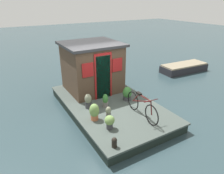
{
  "coord_description": "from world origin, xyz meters",
  "views": [
    {
      "loc": [
        -5.95,
        3.38,
        3.96
      ],
      "look_at": [
        -0.2,
        0.0,
        1.07
      ],
      "focal_mm": 32.6,
      "sensor_mm": 36.0,
      "label": 1
    }
  ],
  "objects_px": {
    "potted_plant_mint": "(110,121)",
    "mooring_bollard": "(114,142)",
    "potted_plant_ivy": "(127,94)",
    "potted_plant_basil": "(108,112)",
    "bicycle": "(142,106)",
    "potted_plant_succulent": "(94,112)",
    "potted_plant_geranium": "(105,101)",
    "dinghy_boat": "(184,68)",
    "potted_plant_sage": "(88,101)",
    "houseboat_cabin": "(92,67)"
  },
  "relations": [
    {
      "from": "mooring_bollard",
      "to": "bicycle",
      "type": "bearing_deg",
      "value": -61.2
    },
    {
      "from": "potted_plant_mint",
      "to": "mooring_bollard",
      "type": "xyz_separation_m",
      "value": [
        -0.79,
        0.31,
        -0.09
      ]
    },
    {
      "from": "potted_plant_basil",
      "to": "potted_plant_sage",
      "type": "relative_size",
      "value": 0.69
    },
    {
      "from": "houseboat_cabin",
      "to": "potted_plant_geranium",
      "type": "relative_size",
      "value": 4.55
    },
    {
      "from": "mooring_bollard",
      "to": "dinghy_boat",
      "type": "height_order",
      "value": "mooring_bollard"
    },
    {
      "from": "potted_plant_geranium",
      "to": "potted_plant_ivy",
      "type": "bearing_deg",
      "value": -87.34
    },
    {
      "from": "potted_plant_succulent",
      "to": "mooring_bollard",
      "type": "distance_m",
      "value": 1.48
    },
    {
      "from": "potted_plant_sage",
      "to": "mooring_bollard",
      "type": "xyz_separation_m",
      "value": [
        -2.27,
        0.29,
        -0.13
      ]
    },
    {
      "from": "potted_plant_geranium",
      "to": "potted_plant_mint",
      "type": "height_order",
      "value": "potted_plant_geranium"
    },
    {
      "from": "bicycle",
      "to": "mooring_bollard",
      "type": "xyz_separation_m",
      "value": [
        -0.86,
        1.56,
        -0.22
      ]
    },
    {
      "from": "potted_plant_ivy",
      "to": "dinghy_boat",
      "type": "bearing_deg",
      "value": -70.0
    },
    {
      "from": "potted_plant_mint",
      "to": "houseboat_cabin",
      "type": "bearing_deg",
      "value": -16.03
    },
    {
      "from": "houseboat_cabin",
      "to": "potted_plant_basil",
      "type": "relative_size",
      "value": 6.0
    },
    {
      "from": "potted_plant_geranium",
      "to": "potted_plant_succulent",
      "type": "height_order",
      "value": "potted_plant_succulent"
    },
    {
      "from": "potted_plant_succulent",
      "to": "mooring_bollard",
      "type": "relative_size",
      "value": 1.95
    },
    {
      "from": "potted_plant_succulent",
      "to": "dinghy_boat",
      "type": "distance_m",
      "value": 7.59
    },
    {
      "from": "houseboat_cabin",
      "to": "potted_plant_mint",
      "type": "relative_size",
      "value": 5.16
    },
    {
      "from": "potted_plant_ivy",
      "to": "potted_plant_basil",
      "type": "distance_m",
      "value": 1.42
    },
    {
      "from": "potted_plant_basil",
      "to": "bicycle",
      "type": "bearing_deg",
      "value": -118.39
    },
    {
      "from": "potted_plant_sage",
      "to": "dinghy_boat",
      "type": "distance_m",
      "value": 7.21
    },
    {
      "from": "potted_plant_ivy",
      "to": "potted_plant_basil",
      "type": "height_order",
      "value": "potted_plant_ivy"
    },
    {
      "from": "potted_plant_sage",
      "to": "potted_plant_basil",
      "type": "bearing_deg",
      "value": -160.73
    },
    {
      "from": "potted_plant_mint",
      "to": "mooring_bollard",
      "type": "bearing_deg",
      "value": 158.53
    },
    {
      "from": "houseboat_cabin",
      "to": "dinghy_boat",
      "type": "height_order",
      "value": "houseboat_cabin"
    },
    {
      "from": "potted_plant_geranium",
      "to": "potted_plant_mint",
      "type": "xyz_separation_m",
      "value": [
        -1.25,
        0.54,
        0.01
      ]
    },
    {
      "from": "mooring_bollard",
      "to": "potted_plant_basil",
      "type": "bearing_deg",
      "value": -23.55
    },
    {
      "from": "potted_plant_geranium",
      "to": "dinghy_boat",
      "type": "bearing_deg",
      "value": -72.48
    },
    {
      "from": "potted_plant_geranium",
      "to": "potted_plant_succulent",
      "type": "relative_size",
      "value": 0.88
    },
    {
      "from": "houseboat_cabin",
      "to": "potted_plant_mint",
      "type": "bearing_deg",
      "value": 163.97
    },
    {
      "from": "potted_plant_basil",
      "to": "potted_plant_geranium",
      "type": "bearing_deg",
      "value": -20.86
    },
    {
      "from": "potted_plant_ivy",
      "to": "potted_plant_mint",
      "type": "bearing_deg",
      "value": 130.49
    },
    {
      "from": "potted_plant_succulent",
      "to": "dinghy_boat",
      "type": "relative_size",
      "value": 0.19
    },
    {
      "from": "potted_plant_geranium",
      "to": "potted_plant_mint",
      "type": "relative_size",
      "value": 1.14
    },
    {
      "from": "potted_plant_ivy",
      "to": "potted_plant_sage",
      "type": "bearing_deg",
      "value": 82.94
    },
    {
      "from": "potted_plant_mint",
      "to": "potted_plant_sage",
      "type": "xyz_separation_m",
      "value": [
        1.49,
        0.02,
        0.03
      ]
    },
    {
      "from": "potted_plant_ivy",
      "to": "potted_plant_succulent",
      "type": "distance_m",
      "value": 1.8
    },
    {
      "from": "houseboat_cabin",
      "to": "mooring_bollard",
      "type": "bearing_deg",
      "value": 162.79
    },
    {
      "from": "dinghy_boat",
      "to": "potted_plant_succulent",
      "type": "bearing_deg",
      "value": 110.01
    },
    {
      "from": "potted_plant_geranium",
      "to": "potted_plant_basil",
      "type": "distance_m",
      "value": 0.71
    },
    {
      "from": "potted_plant_sage",
      "to": "dinghy_boat",
      "type": "bearing_deg",
      "value": -75.63
    },
    {
      "from": "bicycle",
      "to": "dinghy_boat",
      "type": "height_order",
      "value": "bicycle"
    },
    {
      "from": "potted_plant_mint",
      "to": "dinghy_boat",
      "type": "distance_m",
      "value": 7.69
    },
    {
      "from": "bicycle",
      "to": "potted_plant_geranium",
      "type": "xyz_separation_m",
      "value": [
        1.18,
        0.71,
        -0.13
      ]
    },
    {
      "from": "houseboat_cabin",
      "to": "potted_plant_basil",
      "type": "bearing_deg",
      "value": 166.75
    },
    {
      "from": "potted_plant_ivy",
      "to": "potted_plant_geranium",
      "type": "xyz_separation_m",
      "value": [
        -0.05,
        0.98,
        -0.03
      ]
    },
    {
      "from": "potted_plant_ivy",
      "to": "mooring_bollard",
      "type": "bearing_deg",
      "value": 138.72
    },
    {
      "from": "dinghy_boat",
      "to": "potted_plant_ivy",
      "type": "bearing_deg",
      "value": 110.0
    },
    {
      "from": "potted_plant_succulent",
      "to": "mooring_bollard",
      "type": "bearing_deg",
      "value": 174.67
    },
    {
      "from": "bicycle",
      "to": "potted_plant_succulent",
      "type": "bearing_deg",
      "value": 66.89
    },
    {
      "from": "bicycle",
      "to": "potted_plant_succulent",
      "type": "height_order",
      "value": "bicycle"
    }
  ]
}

